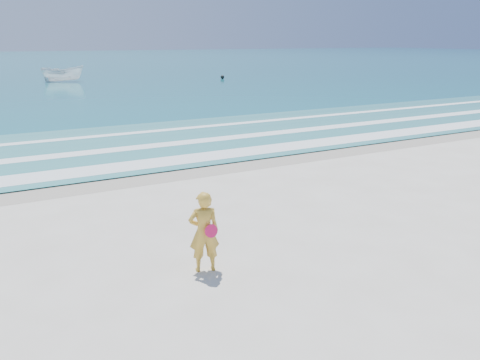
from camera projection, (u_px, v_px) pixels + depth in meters
name	position (u px, v px, depth m)	size (l,w,h in m)	color
ground	(342.00, 279.00, 9.25)	(400.00, 400.00, 0.00)	silver
wet_sand	(180.00, 170.00, 16.87)	(400.00, 2.40, 0.00)	#B2A893
ocean	(17.00, 62.00, 98.15)	(400.00, 190.00, 0.04)	#19727F
shallow	(140.00, 143.00, 21.09)	(400.00, 10.00, 0.01)	#59B7AD
foam_near	(168.00, 161.00, 17.96)	(400.00, 1.40, 0.01)	white
foam_mid	(145.00, 146.00, 20.41)	(400.00, 0.90, 0.01)	white
foam_far	(126.00, 134.00, 23.21)	(400.00, 0.60, 0.01)	white
boat	(63.00, 74.00, 51.37)	(1.67, 4.44, 1.72)	white
buoy	(222.00, 77.00, 55.22)	(0.45, 0.45, 0.45)	black
woman	(204.00, 232.00, 9.36)	(0.70, 0.55, 1.69)	gold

